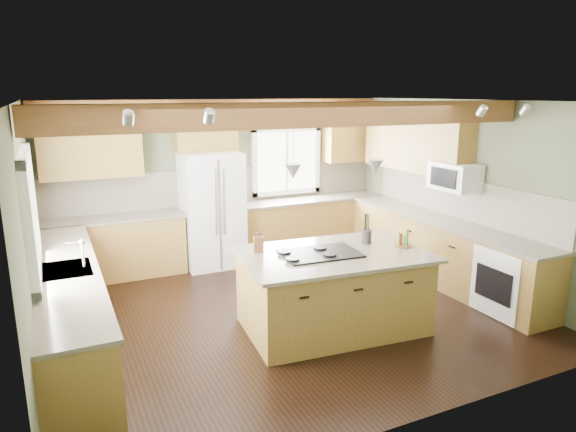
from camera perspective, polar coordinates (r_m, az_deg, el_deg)
name	(u,v)px	position (r m, az deg, el deg)	size (l,w,h in m)	color
floor	(286,311)	(6.62, -0.18, -10.46)	(5.60, 5.60, 0.00)	black
ceiling	(286,101)	(6.04, -0.20, 12.66)	(5.60, 5.60, 0.00)	silver
wall_back	(222,180)	(8.49, -7.35, 4.01)	(5.60, 5.60, 0.00)	#50563D
wall_left	(29,238)	(5.66, -26.84, -2.23)	(5.00, 5.00, 0.00)	#50563D
wall_right	(463,192)	(7.79, 18.85, 2.52)	(5.00, 5.00, 0.00)	#50563D
ceiling_beam	(313,115)	(5.47, 2.75, 11.17)	(5.55, 0.26, 0.26)	brown
soffit_trim	(222,103)	(8.28, -7.40, 12.39)	(5.55, 0.20, 0.10)	brown
backsplash_back	(222,185)	(8.49, -7.30, 3.40)	(5.58, 0.03, 0.58)	brown
backsplash_right	(459,198)	(7.83, 18.47, 1.93)	(0.03, 3.70, 0.58)	brown
base_cab_back_left	(114,249)	(8.04, -18.72, -3.46)	(2.02, 0.60, 0.88)	brown
counter_back_left	(112,219)	(7.92, -18.97, -0.28)	(2.06, 0.64, 0.04)	#483F34
base_cab_back_right	(310,225)	(8.97, 2.50, -1.00)	(2.62, 0.60, 0.88)	brown
counter_back_right	(311,199)	(8.86, 2.53, 1.88)	(2.66, 0.64, 0.04)	#483F34
base_cab_left	(70,312)	(5.97, -23.04, -9.78)	(0.60, 3.70, 0.88)	brown
counter_left	(66,271)	(5.81, -23.46, -5.61)	(0.64, 3.74, 0.04)	#483F34
base_cab_right	(440,251)	(7.82, 16.53, -3.76)	(0.60, 3.70, 0.88)	brown
counter_right	(442,221)	(7.70, 16.75, -0.49)	(0.64, 3.74, 0.04)	#483F34
upper_cab_back_left	(90,146)	(7.86, -21.13, 7.23)	(1.40, 0.35, 0.90)	brown
upper_cab_over_fridge	(205,129)	(8.14, -9.18, 9.57)	(0.96, 0.35, 0.70)	brown
upper_cab_right	(415,142)	(8.25, 13.97, 8.00)	(0.35, 2.20, 0.90)	brown
upper_cab_back_corner	(349,136)	(9.22, 6.75, 8.85)	(0.90, 0.35, 0.90)	brown
window_left	(28,212)	(5.65, -26.90, 0.36)	(0.04, 1.60, 1.05)	white
window_back	(286,161)	(8.85, -0.23, 6.15)	(1.10, 0.04, 1.00)	white
sink	(66,270)	(5.81, -23.46, -5.56)	(0.50, 0.65, 0.03)	#262628
faucet	(83,255)	(5.77, -21.82, -4.01)	(0.02, 0.02, 0.28)	#B2B2B7
dishwasher	(80,372)	(4.80, -22.14, -15.72)	(0.60, 0.60, 0.84)	white
oven	(511,281)	(6.96, 23.56, -6.61)	(0.60, 0.72, 0.84)	white
microwave	(455,177)	(7.56, 18.05, 4.19)	(0.40, 0.70, 0.38)	white
pendant_left	(293,171)	(5.47, 0.57, 4.98)	(0.18, 0.18, 0.16)	#B2B2B7
pendant_right	(375,167)	(5.89, 9.70, 5.41)	(0.18, 0.18, 0.16)	#B2B2B7
refrigerator	(212,210)	(8.13, -8.45, 0.66)	(0.90, 0.74, 1.80)	silver
island	(333,292)	(6.04, 5.00, -8.42)	(1.99, 1.22, 0.88)	olive
island_top	(334,254)	(5.89, 5.09, -4.26)	(2.12, 1.35, 0.04)	#483F34
cooktop	(320,253)	(5.81, 3.62, -4.16)	(0.86, 0.57, 0.02)	black
knife_block	(259,244)	(5.86, -3.29, -3.16)	(0.11, 0.08, 0.18)	brown
utensil_crock	(366,236)	(6.27, 8.69, -2.27)	(0.12, 0.12, 0.17)	#38332D
bottle_tray	(403,238)	(6.22, 12.71, -2.44)	(0.21, 0.21, 0.20)	brown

